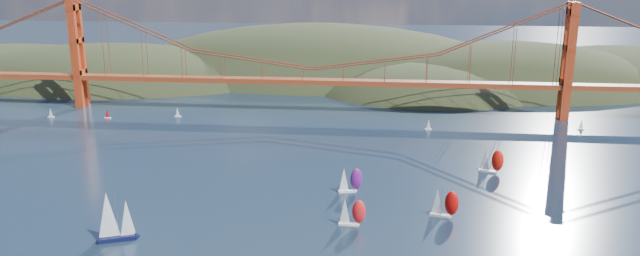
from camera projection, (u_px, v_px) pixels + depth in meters
The scene contains 12 objects.
headlands at pixel (400, 96), 403.63m from camera, with size 725.00×225.00×96.00m.
bridge at pixel (309, 48), 302.22m from camera, with size 552.00×12.00×55.00m.
sloop_navy at pixel (114, 217), 168.64m from camera, with size 10.78×8.16×15.76m.
racer_0 at pixel (352, 212), 178.78m from camera, with size 7.87×3.26×9.00m.
racer_1 at pixel (444, 203), 184.71m from camera, with size 8.52×4.87×9.55m.
racer_3 at pixel (491, 160), 222.83m from camera, with size 8.79×5.59×9.82m.
racer_rwb at pixel (350, 180), 204.17m from camera, with size 8.20×4.47×9.20m.
distant_boat_1 at pixel (51, 113), 299.87m from camera, with size 3.00×2.00×4.70m.
distant_boat_2 at pixel (107, 113), 298.13m from camera, with size 3.00×2.00×4.70m.
distant_boat_3 at pixel (177, 112), 300.88m from camera, with size 3.00×2.00×4.70m.
distant_boat_4 at pixel (581, 124), 278.61m from camera, with size 3.00×2.00×4.70m.
distant_boat_8 at pixel (429, 125), 278.15m from camera, with size 3.00×2.00×4.70m.
Camera 1 is at (34.90, -119.52, 75.04)m, focal length 35.00 mm.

